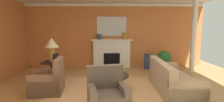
{
  "coord_description": "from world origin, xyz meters",
  "views": [
    {
      "loc": [
        -0.13,
        -4.65,
        1.8
      ],
      "look_at": [
        -0.02,
        1.14,
        1.0
      ],
      "focal_mm": 28.58,
      "sensor_mm": 36.0,
      "label": 1
    }
  ],
  "objects": [
    {
      "name": "armchair_near_window",
      "position": [
        -1.75,
        0.04,
        0.31
      ],
      "size": [
        0.87,
        0.87,
        0.95
      ],
      "color": "brown",
      "rests_on": "ground_plane"
    },
    {
      "name": "vase_mantel_right",
      "position": [
        0.55,
        3.07,
        1.4
      ],
      "size": [
        0.16,
        0.16,
        0.31
      ],
      "primitive_type": "cylinder",
      "color": "#B7892D",
      "rests_on": "fireplace"
    },
    {
      "name": "armchair_facing_fireplace",
      "position": [
        -0.16,
        -1.06,
        0.31
      ],
      "size": [
        0.94,
        0.94,
        0.95
      ],
      "color": "brown",
      "rests_on": "ground_plane"
    },
    {
      "name": "vase_on_side_table",
      "position": [
        -1.76,
        0.79,
        0.84
      ],
      "size": [
        0.17,
        0.17,
        0.27
      ],
      "primitive_type": "cylinder",
      "color": "black",
      "rests_on": "side_table"
    },
    {
      "name": "sofa",
      "position": [
        1.61,
        0.1,
        0.3
      ],
      "size": [
        0.95,
        2.12,
        0.85
      ],
      "color": "tan",
      "rests_on": "ground_plane"
    },
    {
      "name": "side_table",
      "position": [
        -1.91,
        0.91,
        0.4
      ],
      "size": [
        0.56,
        0.56,
        0.7
      ],
      "color": "black",
      "rests_on": "ground_plane"
    },
    {
      "name": "area_rug",
      "position": [
        -0.06,
        0.25,
        0.01
      ],
      "size": [
        3.43,
        2.45,
        0.01
      ],
      "primitive_type": "cube",
      "color": "tan",
      "rests_on": "ground_plane"
    },
    {
      "name": "book_red_cover",
      "position": [
        0.03,
        0.18,
        0.47
      ],
      "size": [
        0.25,
        0.19,
        0.05
      ],
      "primitive_type": "cube",
      "rotation": [
        0.0,
        0.0,
        0.18
      ],
      "color": "tan",
      "rests_on": "coffee_table"
    },
    {
      "name": "table_lamp",
      "position": [
        -1.91,
        0.91,
        1.22
      ],
      "size": [
        0.44,
        0.44,
        0.75
      ],
      "color": "#B28E38",
      "rests_on": "side_table"
    },
    {
      "name": "potted_plant",
      "position": [
        2.12,
        2.43,
        0.49
      ],
      "size": [
        0.56,
        0.56,
        0.83
      ],
      "color": "#333333",
      "rests_on": "ground_plane"
    },
    {
      "name": "wall_fireplace",
      "position": [
        0.0,
        3.33,
        1.4
      ],
      "size": [
        8.05,
        0.12,
        2.81
      ],
      "primitive_type": "cube",
      "color": "#CC723D",
      "rests_on": "ground_plane"
    },
    {
      "name": "mantel_mirror",
      "position": [
        0.0,
        3.24,
        1.81
      ],
      "size": [
        1.29,
        0.04,
        0.83
      ],
      "primitive_type": "cube",
      "color": "silver"
    },
    {
      "name": "crown_moulding",
      "position": [
        0.0,
        3.25,
        2.73
      ],
      "size": [
        8.05,
        0.08,
        0.12
      ],
      "primitive_type": "cube",
      "color": "white"
    },
    {
      "name": "ground_plane",
      "position": [
        0.0,
        0.0,
        0.0
      ],
      "size": [
        9.68,
        9.68,
        0.0
      ],
      "primitive_type": "plane",
      "color": "tan"
    },
    {
      "name": "fireplace",
      "position": [
        0.0,
        3.12,
        0.59
      ],
      "size": [
        1.8,
        0.35,
        1.24
      ],
      "color": "white",
      "rests_on": "ground_plane"
    },
    {
      "name": "vase_tall_corner",
      "position": [
        1.52,
        2.82,
        0.32
      ],
      "size": [
        0.28,
        0.28,
        0.65
      ],
      "primitive_type": "cylinder",
      "color": "navy",
      "rests_on": "ground_plane"
    },
    {
      "name": "coffee_table",
      "position": [
        -0.06,
        0.25,
        0.34
      ],
      "size": [
        1.0,
        1.0,
        0.45
      ],
      "color": "black",
      "rests_on": "ground_plane"
    },
    {
      "name": "book_art_folio",
      "position": [
        -0.04,
        0.3,
        0.52
      ],
      "size": [
        0.24,
        0.23,
        0.05
      ],
      "primitive_type": "cube",
      "rotation": [
        0.0,
        0.0,
        0.36
      ],
      "color": "navy",
      "rests_on": "coffee_table"
    },
    {
      "name": "column_white",
      "position": [
        3.18,
        2.23,
        1.4
      ],
      "size": [
        0.2,
        0.2,
        2.81
      ],
      "primitive_type": "cylinder",
      "color": "white",
      "rests_on": "ground_plane"
    },
    {
      "name": "vase_mantel_left",
      "position": [
        -0.55,
        3.07,
        1.36
      ],
      "size": [
        0.19,
        0.19,
        0.23
      ],
      "primitive_type": "cylinder",
      "color": "navy",
      "rests_on": "fireplace"
    }
  ]
}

